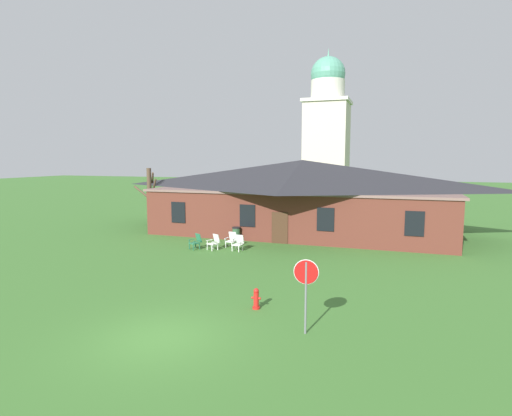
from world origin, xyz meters
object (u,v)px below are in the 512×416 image
stop_sign (306,281)px  fire_hydrant (256,299)px  lawn_chair_by_porch (196,241)px  lawn_chair_near_door (214,242)px  lawn_chair_middle (238,243)px  lawn_chair_left_end (231,239)px  trash_bin (236,234)px

stop_sign → fire_hydrant: size_ratio=3.08×
stop_sign → lawn_chair_by_porch: stop_sign is taller
stop_sign → lawn_chair_near_door: 12.99m
lawn_chair_near_door → lawn_chair_middle: same height
lawn_chair_by_porch → lawn_chair_near_door: size_ratio=1.00×
lawn_chair_left_end → stop_sign: bearing=-57.5°
lawn_chair_near_door → fire_hydrant: bearing=-56.6°
stop_sign → lawn_chair_left_end: bearing=122.5°
lawn_chair_near_door → fire_hydrant: (5.71, -8.65, -0.12)m
lawn_chair_by_porch → lawn_chair_middle: (2.65, 0.45, 0.00)m
lawn_chair_by_porch → lawn_chair_left_end: same height
lawn_chair_by_porch → lawn_chair_middle: 2.68m
lawn_chair_near_door → fire_hydrant: size_ratio=1.21×
lawn_chair_left_end → lawn_chair_middle: 1.14m
lawn_chair_by_porch → lawn_chair_left_end: size_ratio=1.00×
lawn_chair_by_porch → lawn_chair_near_door: (1.14, 0.19, 0.00)m
lawn_chair_by_porch → trash_bin: (1.48, 3.04, -0.00)m
lawn_chair_near_door → trash_bin: bearing=83.3°
lawn_chair_by_porch → fire_hydrant: bearing=-51.0°
stop_sign → lawn_chair_left_end: size_ratio=2.54×
stop_sign → lawn_chair_by_porch: 13.57m
lawn_chair_near_door → lawn_chair_middle: 1.53m
lawn_chair_by_porch → lawn_chair_left_end: (1.86, 1.26, 0.00)m
lawn_chair_by_porch → fire_hydrant: size_ratio=1.21×
stop_sign → lawn_chair_near_door: size_ratio=2.54×
lawn_chair_left_end → trash_bin: size_ratio=0.98×
lawn_chair_middle → trash_bin: bearing=114.3°
trash_bin → lawn_chair_by_porch: bearing=-115.9°
stop_sign → lawn_chair_near_door: bearing=127.8°
fire_hydrant → trash_bin: 12.70m
trash_bin → fire_hydrant: bearing=-65.0°
fire_hydrant → trash_bin: bearing=115.0°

